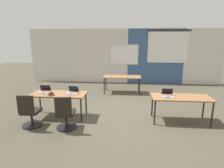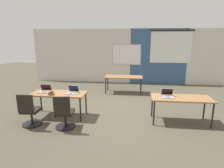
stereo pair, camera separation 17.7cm
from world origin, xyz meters
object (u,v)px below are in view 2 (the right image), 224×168
Objects in this scene: laptop_near_right_inner at (168,95)px; laptop_near_left_end at (45,90)px; desk_near_left at (59,95)px; desk_far_center at (124,78)px; chair_near_left_inner at (64,115)px; desk_near_right at (181,100)px; chair_near_left_end at (30,113)px; snack_bowl at (51,94)px; laptop_near_left_inner at (72,92)px.

laptop_near_left_end is at bearing 178.34° from laptop_near_right_inner.
desk_near_left and desk_far_center have the same top height.
chair_near_left_inner is (0.46, -0.79, -0.28)m from desk_near_left.
laptop_near_right_inner reaches higher than desk_near_right.
chair_near_left_end and chair_near_left_inner have the same top height.
laptop_near_left_end is 0.39× the size of chair_near_left_end.
snack_bowl is at bearing -122.30° from desk_near_left.
desk_near_left is 1.00× the size of desk_far_center.
laptop_near_right_inner is 0.92× the size of laptop_near_left_inner.
desk_far_center is at bearing 122.01° from desk_near_right.
desk_near_left is 1.00× the size of desk_near_right.
desk_near_right is 4.41× the size of laptop_near_left_inner.
snack_bowl is at bearing -51.78° from chair_near_left_inner.
chair_near_left_end is 2.53× the size of laptop_near_left_inner.
chair_near_left_end is (-3.63, -0.76, -0.39)m from laptop_near_right_inner.
laptop_near_left_end is at bearing 139.80° from snack_bowl.
desk_far_center is 1.74× the size of chair_near_left_end.
laptop_near_right_inner is at bearing 3.91° from snack_bowl.
desk_far_center is 4.42× the size of laptop_near_left_end.
laptop_near_left_end is (-3.95, 0.06, 0.11)m from desk_near_right.
desk_near_left is 0.43m from laptop_near_left_inner.
chair_near_left_inner is at bearing -59.61° from desk_near_left.
laptop_near_left_inner is at bearing 179.47° from desk_near_right.
desk_near_left is at bearing -169.54° from laptop_near_left_inner.
chair_near_left_inner is (0.05, -0.81, -0.39)m from laptop_near_left_inner.
desk_near_right is 4.08m from chair_near_left_end.
laptop_near_left_inner reaches higher than laptop_near_right_inner.
desk_near_right is at bearing -173.29° from chair_near_left_end.
laptop_near_left_inner reaches higher than snack_bowl.
desk_far_center is at bearing 57.99° from desk_near_left.
laptop_near_left_end reaches higher than desk_far_center.
laptop_near_right_inner reaches higher than snack_bowl.
snack_bowl is (-3.63, -0.21, 0.10)m from desk_near_right.
chair_near_left_inner is (-2.67, -0.80, -0.39)m from laptop_near_right_inner.
laptop_near_left_inner is at bearing 178.74° from laptop_near_right_inner.
chair_near_left_end is at bearing -123.73° from desk_near_left.
snack_bowl is at bearing -149.91° from laptop_near_left_inner.
snack_bowl is (-0.59, 0.58, 0.38)m from chair_near_left_inner.
chair_near_left_end is (-2.25, -3.55, -0.28)m from desk_far_center.
desk_near_right is at bearing 3.29° from snack_bowl.
laptop_near_right_inner is 2.72m from laptop_near_left_inner.
desk_near_right is at bearing 5.96° from laptop_near_left_inner.
laptop_near_left_end is at bearing -175.48° from laptop_near_left_inner.
laptop_near_left_inner is 0.39× the size of chair_near_left_inner.
laptop_near_left_end is at bearing -128.72° from desk_far_center.
chair_near_left_inner is at bearing -164.29° from laptop_near_right_inner.
chair_near_left_end reaches higher than desk_near_right.
laptop_near_left_end is at bearing 172.60° from desk_near_left.
chair_near_left_inner reaches higher than snack_bowl.
snack_bowl is at bearing -176.71° from desk_near_right.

